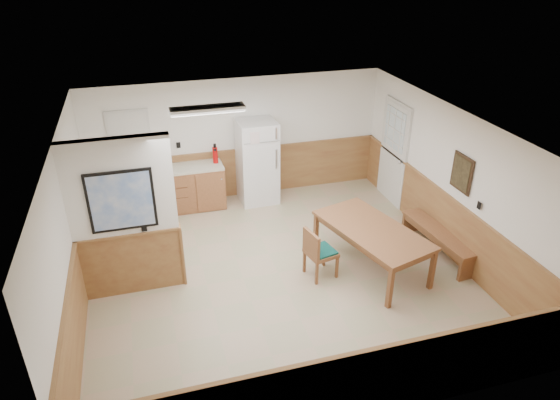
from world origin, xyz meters
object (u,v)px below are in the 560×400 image
object	(u,v)px
soap_bottle	(127,169)
refrigerator	(257,162)
dining_chair	(317,250)
dining_table	(372,233)
fire_extinguisher	(215,155)
dining_bench	(439,236)

from	to	relation	value
soap_bottle	refrigerator	bearing A→B (deg)	-0.74
soap_bottle	dining_chair	bearing A→B (deg)	-46.41
dining_table	fire_extinguisher	world-z (taller)	fire_extinguisher
refrigerator	soap_bottle	xyz separation A→B (m)	(-2.53, 0.03, 0.14)
dining_table	dining_bench	size ratio (longest dim) A/B	1.27
refrigerator	soap_bottle	bearing A→B (deg)	177.58
dining_table	fire_extinguisher	distance (m)	3.64
soap_bottle	dining_table	bearing A→B (deg)	-38.29
fire_extinguisher	soap_bottle	bearing A→B (deg)	179.62
refrigerator	soap_bottle	world-z (taller)	refrigerator
refrigerator	dining_bench	xyz separation A→B (m)	(2.49, -2.84, -0.51)
dining_chair	fire_extinguisher	bearing A→B (deg)	97.60
fire_extinguisher	dining_chair	bearing A→B (deg)	-72.51
refrigerator	dining_table	bearing A→B (deg)	-69.42
dining_chair	fire_extinguisher	xyz separation A→B (m)	(-1.08, 2.98, 0.58)
refrigerator	dining_chair	size ratio (longest dim) A/B	2.02
refrigerator	dining_bench	bearing A→B (deg)	-50.47
soap_bottle	fire_extinguisher	bearing A→B (deg)	2.07
fire_extinguisher	refrigerator	bearing A→B (deg)	-8.90
dining_table	soap_bottle	xyz separation A→B (m)	(-3.72, 2.94, 0.34)
dining_bench	soap_bottle	xyz separation A→B (m)	(-5.02, 2.87, 0.66)
refrigerator	dining_chair	bearing A→B (deg)	-86.74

